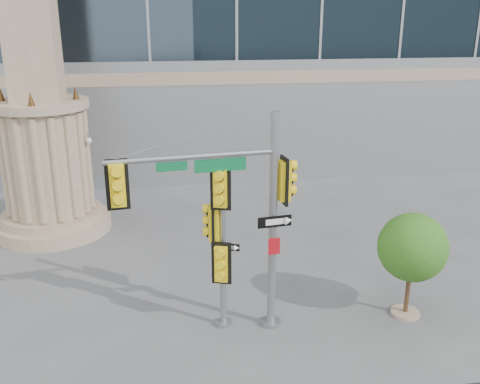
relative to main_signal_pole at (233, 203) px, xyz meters
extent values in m
plane|color=#545456|center=(-0.02, -0.99, -3.65)|extent=(120.00, 120.00, 0.00)
cylinder|color=gray|center=(-6.02, 8.01, -3.40)|extent=(4.40, 4.40, 0.50)
cylinder|color=gray|center=(-6.02, 8.01, -3.00)|extent=(3.80, 3.80, 0.30)
cylinder|color=gray|center=(-6.02, 8.01, -0.85)|extent=(3.00, 3.00, 4.00)
cylinder|color=gray|center=(-6.02, 8.01, 1.30)|extent=(3.50, 3.50, 0.30)
cone|color=#472D14|center=(-4.72, 8.01, 1.70)|extent=(0.24, 0.24, 0.50)
cone|color=#472D14|center=(-7.32, 8.01, 1.70)|extent=(0.24, 0.24, 0.50)
cylinder|color=slate|center=(1.05, 0.13, -3.59)|extent=(0.55, 0.55, 0.12)
cylinder|color=slate|center=(1.05, 0.13, -0.70)|extent=(0.22, 0.22, 5.88)
cylinder|color=slate|center=(-0.99, -0.12, 1.26)|extent=(4.11, 0.63, 0.14)
cube|color=#0B6433|center=(-0.31, -0.05, 1.01)|extent=(1.27, 0.19, 0.31)
cube|color=yellow|center=(-2.74, -0.33, 0.72)|extent=(0.57, 0.34, 1.23)
cube|color=yellow|center=(1.33, 0.16, 0.47)|extent=(0.34, 0.57, 1.23)
cube|color=black|center=(1.07, -0.01, -0.56)|extent=(0.90, 0.14, 0.29)
cube|color=#AE1017|center=(1.07, -0.01, -1.24)|extent=(0.32, 0.07, 0.45)
cylinder|color=slate|center=(-0.23, 0.30, -3.59)|extent=(0.45, 0.45, 0.11)
cylinder|color=slate|center=(-0.23, 0.30, -1.30)|extent=(0.17, 0.17, 4.69)
cube|color=yellow|center=(-0.29, 0.10, 0.39)|extent=(0.57, 0.40, 1.17)
cube|color=yellow|center=(-0.43, 0.36, -0.64)|extent=(0.40, 0.57, 1.17)
cube|color=yellow|center=(-0.29, 0.10, -1.68)|extent=(0.57, 0.40, 1.17)
cube|color=black|center=(-0.10, 0.14, -1.25)|extent=(0.56, 0.20, 0.19)
cylinder|color=gray|center=(4.94, 0.07, -3.60)|extent=(0.81, 0.81, 0.09)
cylinder|color=#382314|center=(4.94, 0.07, -2.83)|extent=(0.13, 0.13, 1.62)
sphere|color=#1D5513|center=(4.94, 0.07, -1.57)|extent=(1.89, 1.89, 1.89)
sphere|color=#1D5513|center=(5.35, 0.30, -1.84)|extent=(1.17, 1.17, 1.17)
sphere|color=#1D5513|center=(4.63, -0.15, -1.80)|extent=(0.99, 0.99, 0.99)
camera|label=1|loc=(-1.68, -12.36, 4.51)|focal=40.00mm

